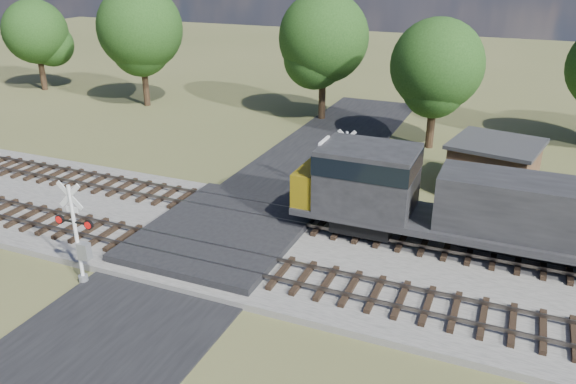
% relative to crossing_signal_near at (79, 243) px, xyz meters
% --- Properties ---
extents(ground, '(160.00, 160.00, 0.00)m').
position_rel_crossing_signal_near_xyz_m(ground, '(3.40, 5.26, -1.86)').
color(ground, '#4D532C').
rests_on(ground, ground).
extents(ballast_bed, '(140.00, 10.00, 0.30)m').
position_rel_crossing_signal_near_xyz_m(ballast_bed, '(13.40, 5.76, -1.71)').
color(ballast_bed, gray).
rests_on(ballast_bed, ground).
extents(road, '(7.00, 60.00, 0.08)m').
position_rel_crossing_signal_near_xyz_m(road, '(3.40, 5.26, -1.82)').
color(road, black).
rests_on(road, ground).
extents(crossing_panel, '(7.00, 9.00, 0.62)m').
position_rel_crossing_signal_near_xyz_m(crossing_panel, '(3.40, 5.76, -1.55)').
color(crossing_panel, '#262628').
rests_on(crossing_panel, ground).
extents(track_near, '(140.00, 2.60, 0.33)m').
position_rel_crossing_signal_near_xyz_m(track_near, '(6.52, 3.26, -1.45)').
color(track_near, black).
rests_on(track_near, ballast_bed).
extents(track_far, '(140.00, 2.60, 0.33)m').
position_rel_crossing_signal_near_xyz_m(track_far, '(6.52, 8.26, -1.45)').
color(track_far, black).
rests_on(track_far, ballast_bed).
extents(crossing_signal_near, '(1.80, 0.39, 4.48)m').
position_rel_crossing_signal_near_xyz_m(crossing_signal_near, '(0.00, 0.00, 0.00)').
color(crossing_signal_near, silver).
rests_on(crossing_signal_near, ground).
extents(crossing_signal_far, '(1.63, 0.37, 4.05)m').
position_rel_crossing_signal_near_xyz_m(crossing_signal_far, '(7.20, 12.26, -0.18)').
color(crossing_signal_far, silver).
rests_on(crossing_signal_far, ground).
extents(equipment_shed, '(5.32, 5.32, 3.10)m').
position_rel_crossing_signal_near_xyz_m(equipment_shed, '(14.61, 16.29, -0.29)').
color(equipment_shed, '#4F3121').
rests_on(equipment_shed, ground).
extents(treeline, '(82.53, 10.63, 11.70)m').
position_rel_crossing_signal_near_xyz_m(treeline, '(10.50, 26.16, 4.59)').
color(treeline, black).
rests_on(treeline, ground).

